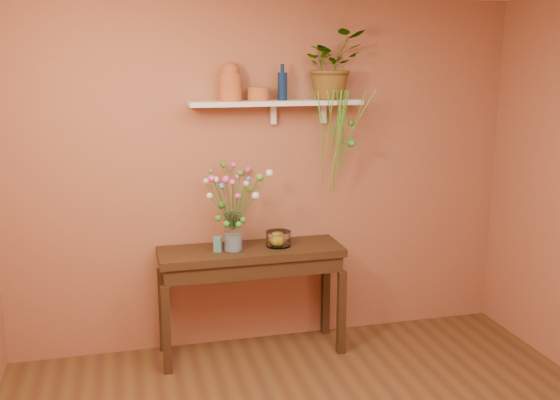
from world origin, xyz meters
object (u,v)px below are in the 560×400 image
object	(u,v)px
glass_bowl	(278,239)
blue_bottle	(282,86)
spider_plant	(332,65)
glass_vase	(233,235)
sideboard	(251,263)
bouquet	(235,191)
terracotta_jug	(230,82)

from	to	relation	value
glass_bowl	blue_bottle	bearing A→B (deg)	62.59
spider_plant	glass_vase	size ratio (longest dim) A/B	1.85
sideboard	spider_plant	xyz separation A→B (m)	(0.66, 0.14, 1.48)
spider_plant	bouquet	xyz separation A→B (m)	(-0.79, -0.19, -0.89)
blue_bottle	bouquet	distance (m)	0.86
blue_bottle	glass_bowl	world-z (taller)	blue_bottle
sideboard	glass_bowl	size ratio (longest dim) A/B	7.27
blue_bottle	glass_bowl	size ratio (longest dim) A/B	1.39
glass_vase	spider_plant	bearing A→B (deg)	11.60
sideboard	blue_bottle	world-z (taller)	blue_bottle
sideboard	glass_vase	size ratio (longest dim) A/B	4.97
terracotta_jug	sideboard	bearing A→B (deg)	-48.44
sideboard	bouquet	distance (m)	0.60
bouquet	glass_bowl	size ratio (longest dim) A/B	2.80
blue_bottle	sideboard	bearing A→B (deg)	-156.85
glass_vase	glass_bowl	distance (m)	0.36
sideboard	terracotta_jug	xyz separation A→B (m)	(-0.12, 0.13, 1.35)
blue_bottle	bouquet	world-z (taller)	blue_bottle
terracotta_jug	blue_bottle	xyz separation A→B (m)	(0.39, -0.01, -0.03)
blue_bottle	bouquet	xyz separation A→B (m)	(-0.40, -0.16, -0.74)
sideboard	terracotta_jug	bearing A→B (deg)	131.56
bouquet	blue_bottle	bearing A→B (deg)	22.42
spider_plant	bouquet	size ratio (longest dim) A/B	0.96
blue_bottle	glass_bowl	bearing A→B (deg)	-117.41
terracotta_jug	spider_plant	distance (m)	0.79
sideboard	spider_plant	bearing A→B (deg)	12.02
sideboard	bouquet	xyz separation A→B (m)	(-0.13, -0.05, 0.58)
spider_plant	blue_bottle	bearing A→B (deg)	-176.47
bouquet	glass_vase	bearing A→B (deg)	117.13
glass_vase	glass_bowl	size ratio (longest dim) A/B	1.46
terracotta_jug	bouquet	world-z (taller)	terracotta_jug
blue_bottle	glass_bowl	xyz separation A→B (m)	(-0.06, -0.12, -1.15)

